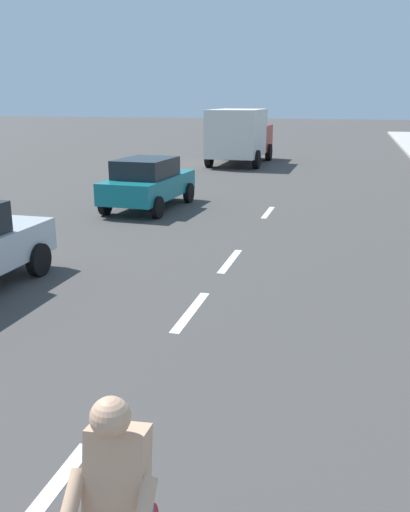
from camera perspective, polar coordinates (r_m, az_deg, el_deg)
ground_plane at (r=17.64m, az=6.91°, el=4.97°), size 160.00×160.00×0.00m
lane_stripe_2 at (r=5.31m, az=-16.77°, el=-23.52°), size 0.16×1.80×0.01m
lane_stripe_3 at (r=8.98m, az=-1.46°, el=-5.73°), size 0.16×1.80×0.01m
lane_stripe_4 at (r=11.72m, az=2.62°, el=-0.51°), size 0.16×1.80×0.01m
lane_stripe_5 at (r=16.86m, az=6.52°, el=4.49°), size 0.16×1.80×0.01m
parked_car_teal at (r=17.32m, az=-5.88°, el=7.61°), size 2.01×4.04×1.57m
delivery_truck at (r=29.42m, az=3.66°, el=12.37°), size 2.71×6.25×2.80m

